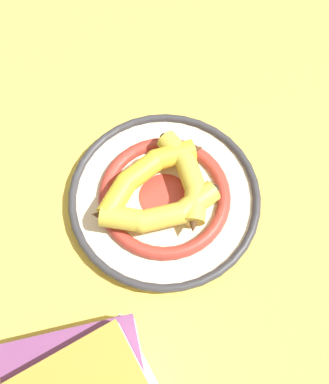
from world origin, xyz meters
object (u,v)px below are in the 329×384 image
at_px(banana_a, 147,173).
at_px(banana_c, 188,178).
at_px(banana_b, 158,213).
at_px(decorative_bowl, 164,197).

height_order(banana_a, banana_c, same).
bearing_deg(banana_c, banana_b, 125.42).
bearing_deg(banana_a, decorative_bowl, 95.62).
bearing_deg(banana_a, banana_b, 65.28).
relative_size(decorative_bowl, banana_b, 1.52).
bearing_deg(decorative_bowl, banana_c, -73.92).
distance_m(banana_a, banana_c, 0.07).
height_order(decorative_bowl, banana_c, banana_c).
height_order(banana_a, banana_b, same).
height_order(decorative_bowl, banana_b, banana_b).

